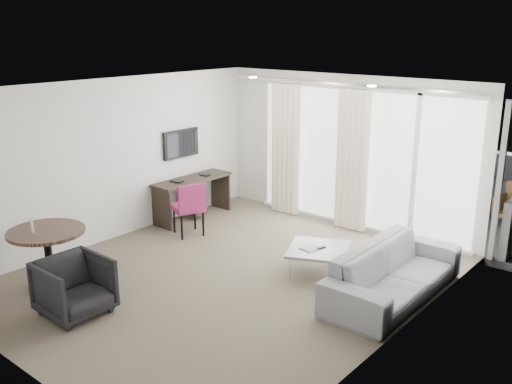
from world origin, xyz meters
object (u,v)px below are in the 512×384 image
Objects in this scene: desk_chair at (188,208)px; coffee_table at (319,260)px; desk at (193,198)px; tub_armchair at (75,287)px; round_table at (49,258)px; rattan_chair_a at (453,191)px; sofa at (394,272)px.

desk_chair is 1.11× the size of coffee_table.
desk is 3.78m from tub_armchair.
coffee_table is (2.52, 2.67, -0.21)m from round_table.
round_table is 7.13m from rattan_chair_a.
desk_chair is 2.56m from coffee_table.
desk is 0.88m from desk_chair.
desk_chair is at bearing 91.59° from sofa.
coffee_table is (2.55, 0.10, -0.27)m from desk_chair.
round_table is (0.03, -2.57, -0.06)m from desk_chair.
round_table is at bearing -66.31° from desk_chair.
tub_armchair is 0.90× the size of rattan_chair_a.
desk_chair is at bearing 19.76° from tub_armchair.
desk is at bearing 154.19° from desk_chair.
rattan_chair_a is at bearing 10.93° from sofa.
desk_chair is 2.96m from tub_armchair.
tub_armchair is 0.34× the size of sofa.
round_table is 1.28× the size of tub_armchair.
coffee_table is at bearing 46.67° from round_table.
round_table is at bearing -131.81° from rattan_chair_a.
sofa is (2.73, 2.90, -0.02)m from tub_armchair.
sofa is at bearing 24.61° from desk_chair.
desk is at bearing -154.67° from rattan_chair_a.
round_table reaches higher than tub_armchair.
coffee_table is at bearing -27.97° from tub_armchair.
round_table is at bearing -79.39° from desk.
tub_armchair is 0.94× the size of coffee_table.
desk is 4.82m from rattan_chair_a.
round_table is at bearing 126.11° from sofa.
desk reaches higher than sofa.
sofa is at bearing -7.39° from desk.
desk_chair reaches higher than sofa.
tub_armchair is (1.54, -3.45, -0.02)m from desk.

